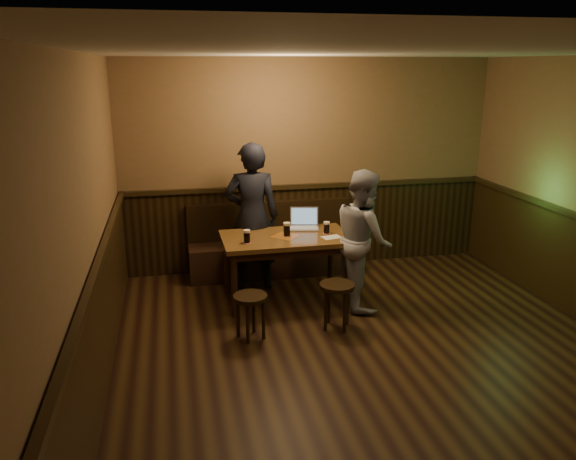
% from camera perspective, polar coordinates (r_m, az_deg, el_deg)
% --- Properties ---
extents(room, '(5.04, 6.04, 2.84)m').
position_cam_1_polar(room, '(5.06, 9.78, -1.05)').
color(room, black).
rests_on(room, ground).
extents(bench, '(2.20, 0.50, 0.95)m').
position_cam_1_polar(bench, '(7.50, -1.64, -2.14)').
color(bench, black).
rests_on(bench, ground).
extents(pub_table, '(1.49, 0.86, 0.80)m').
position_cam_1_polar(pub_table, '(6.53, -0.22, -1.50)').
color(pub_table, '#543518').
rests_on(pub_table, ground).
extents(stool_left, '(0.45, 0.45, 0.47)m').
position_cam_1_polar(stool_left, '(5.73, -3.84, -7.50)').
color(stool_left, black).
rests_on(stool_left, ground).
extents(stool_right, '(0.47, 0.47, 0.50)m').
position_cam_1_polar(stool_right, '(5.95, 4.99, -6.37)').
color(stool_right, black).
rests_on(stool_right, ground).
extents(pint_left, '(0.10, 0.10, 0.15)m').
position_cam_1_polar(pint_left, '(6.25, -4.20, -0.65)').
color(pint_left, '#A71614').
rests_on(pint_left, pub_table).
extents(pint_mid, '(0.11, 0.11, 0.17)m').
position_cam_1_polar(pint_mid, '(6.48, -0.11, 0.06)').
color(pint_mid, '#A71614').
rests_on(pint_mid, pub_table).
extents(pint_right, '(0.09, 0.09, 0.15)m').
position_cam_1_polar(pint_right, '(6.60, 3.94, 0.25)').
color(pint_right, '#A71614').
rests_on(pint_right, pub_table).
extents(laptop, '(0.39, 0.34, 0.24)m').
position_cam_1_polar(laptop, '(6.82, 1.66, 0.73)').
color(laptop, silver).
rests_on(laptop, pub_table).
extents(menu, '(0.25, 0.20, 0.00)m').
position_cam_1_polar(menu, '(6.48, 4.45, -0.73)').
color(menu, silver).
rests_on(menu, pub_table).
extents(person_suit, '(0.72, 0.52, 1.83)m').
position_cam_1_polar(person_suit, '(6.88, -3.68, 1.37)').
color(person_suit, black).
rests_on(person_suit, ground).
extents(person_grey, '(0.63, 0.80, 1.60)m').
position_cam_1_polar(person_grey, '(6.43, 7.64, -0.91)').
color(person_grey, '#939398').
rests_on(person_grey, ground).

